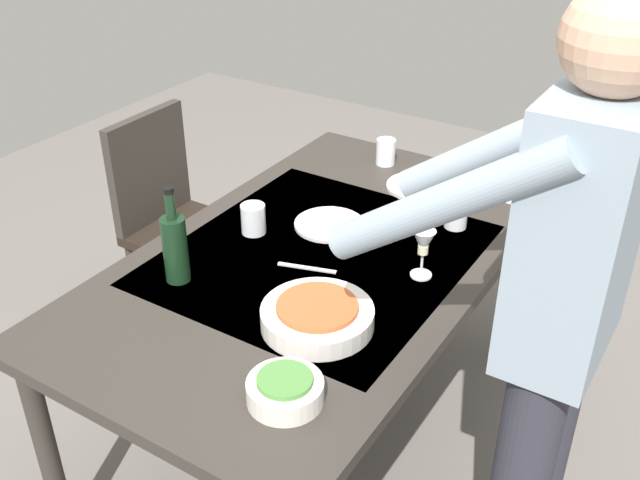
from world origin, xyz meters
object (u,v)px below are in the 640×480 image
Objects in this scene: wine_bottle at (175,247)px; water_cup_far_left at (253,219)px; water_cup_near_left at (457,212)px; dinner_plate_near at (418,186)px; dining_table at (320,272)px; chair_near at (172,211)px; serving_bowl_pasta at (317,315)px; wine_glass_right at (514,173)px; water_cup_near_right at (386,152)px; dinner_plate_far at (329,224)px; side_bowl_salad at (285,389)px; wine_glass_left at (423,245)px; person_server at (554,313)px.

wine_bottle is 0.34m from water_cup_far_left.
water_cup_near_left is 0.48× the size of dinner_plate_near.
wine_bottle is at bearing -39.20° from dining_table.
chair_near is 3.03× the size of serving_bowl_pasta.
water_cup_near_right is (-0.03, -0.51, -0.05)m from wine_glass_right.
dinner_plate_far is (0.22, -0.35, -0.05)m from water_cup_near_left.
side_bowl_salad is 0.83m from dinner_plate_far.
water_cup_near_left is at bearing -17.46° from wine_glass_right.
wine_bottle is at bearing -114.58° from side_bowl_salad.
dining_table is 0.37m from serving_bowl_pasta.
dinner_plate_near is at bearing -74.40° from wine_glass_right.
serving_bowl_pasta is 0.54m from dinner_plate_far.
chair_near is 1.24m from serving_bowl_pasta.
wine_bottle reaches higher than water_cup_near_right.
chair_near is 8.30× the size of water_cup_near_left.
wine_glass_left is at bearing 5.58° from water_cup_near_left.
water_cup_near_left is 1.12× the size of water_cup_far_left.
wine_bottle is at bearing -7.41° from water_cup_near_right.
serving_bowl_pasta is at bearing 61.58° from chair_near.
wine_glass_left is 0.41m from dinner_plate_far.
person_server is 7.34× the size of dinner_plate_near.
wine_glass_left reaches higher than water_cup_near_left.
water_cup_near_right reaches higher than dinner_plate_near.
water_cup_far_left is at bearing -28.40° from dinner_plate_near.
person_server is 15.40× the size of water_cup_near_left.
wine_glass_right reaches higher than water_cup_near_right.
dinner_plate_near is at bearing 108.08° from chair_near.
serving_bowl_pasta reaches higher than dinner_plate_far.
dinner_plate_far is (-0.38, -0.82, -0.20)m from person_server.
water_cup_near_right is 0.43× the size of dinner_plate_far.
dining_table is at bearing 73.08° from chair_near.
serving_bowl_pasta is (-0.03, 0.46, -0.08)m from wine_bottle.
serving_bowl_pasta is (0.31, 0.19, 0.10)m from dining_table.
dinner_plate_near is (0.09, -0.31, -0.10)m from wine_glass_right.
serving_bowl_pasta is at bearing -19.34° from wine_glass_left.
dinner_plate_near is (-0.30, 0.93, 0.23)m from chair_near.
serving_bowl_pasta reaches higher than dinner_plate_near.
dinner_plate_far is (0.10, 0.81, 0.23)m from chair_near.
water_cup_near_left is 0.41m from dinner_plate_far.
side_bowl_salad is at bearing 25.13° from dining_table.
side_bowl_salad is 1.18m from dinner_plate_near.
person_server reaches higher than water_cup_near_right.
side_bowl_salad is at bearing 65.42° from wine_bottle.
wine_bottle is 0.97m from dinner_plate_near.
person_server is at bearing 127.45° from side_bowl_salad.
wine_bottle is (0.12, -1.03, -0.10)m from person_server.
dining_table is at bearing 22.22° from dinner_plate_far.
wine_glass_left is at bearing 95.75° from water_cup_far_left.
water_cup_near_right is at bearing -168.55° from dining_table.
person_server is at bearing 96.51° from wine_bottle.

